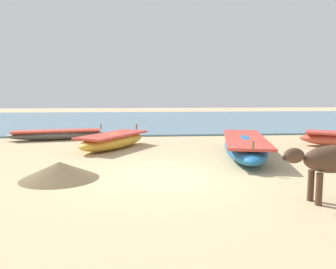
{
  "coord_description": "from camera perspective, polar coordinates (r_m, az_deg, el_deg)",
  "views": [
    {
      "loc": [
        -0.56,
        -7.1,
        1.8
      ],
      "look_at": [
        0.33,
        2.88,
        0.6
      ],
      "focal_mm": 35.0,
      "sensor_mm": 36.0,
      "label": 1
    }
  ],
  "objects": [
    {
      "name": "cow_adult_dark",
      "position": [
        6.13,
        26.46,
        -4.22
      ],
      "size": [
        1.51,
        0.5,
        0.98
      ],
      "rotation": [
        0.0,
        0.0,
        3.2
      ],
      "color": "#4C3323",
      "rests_on": "ground"
    },
    {
      "name": "debris_pile_0",
      "position": [
        7.49,
        -18.35,
        -5.95
      ],
      "size": [
        1.91,
        1.91,
        0.38
      ],
      "primitive_type": "cone",
      "rotation": [
        0.0,
        0.0,
        1.72
      ],
      "color": "brown",
      "rests_on": "ground"
    },
    {
      "name": "ground",
      "position": [
        7.35,
        -0.58,
        -7.35
      ],
      "size": [
        80.0,
        80.0,
        0.0
      ],
      "primitive_type": "plane",
      "color": "tan"
    },
    {
      "name": "fishing_boat_4",
      "position": [
        14.07,
        -18.78,
        0.01
      ],
      "size": [
        3.92,
        1.52,
        0.59
      ],
      "rotation": [
        0.0,
        0.0,
        0.19
      ],
      "color": "#5B5651",
      "rests_on": "ground"
    },
    {
      "name": "sea_water",
      "position": [
        24.33,
        -3.78,
        2.67
      ],
      "size": [
        60.0,
        20.0,
        0.08
      ],
      "primitive_type": "cube",
      "color": "slate",
      "rests_on": "ground"
    },
    {
      "name": "fishing_boat_6",
      "position": [
        11.24,
        -9.5,
        -1.03
      ],
      "size": [
        2.6,
        3.37,
        0.72
      ],
      "rotation": [
        0.0,
        0.0,
        1.03
      ],
      "color": "gold",
      "rests_on": "ground"
    },
    {
      "name": "fishing_boat_2",
      "position": [
        10.01,
        13.2,
        -1.92
      ],
      "size": [
        2.28,
        4.99,
        0.77
      ],
      "rotation": [
        0.0,
        0.0,
        4.47
      ],
      "color": "#1E669E",
      "rests_on": "ground"
    }
  ]
}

